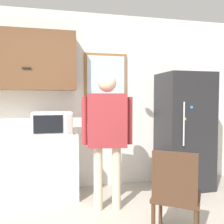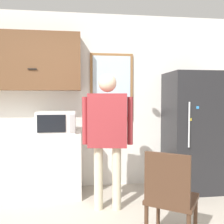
# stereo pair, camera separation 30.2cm
# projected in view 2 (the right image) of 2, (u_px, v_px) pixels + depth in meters

# --- Properties ---
(back_wall) EXTENTS (6.00, 0.06, 2.70)m
(back_wall) POSITION_uv_depth(u_px,v_px,m) (91.00, 101.00, 3.93)
(back_wall) COLOR white
(back_wall) RESTS_ON ground_plane
(counter) EXTENTS (2.05, 0.59, 0.91)m
(counter) POSITION_uv_depth(u_px,v_px,m) (8.00, 165.00, 3.51)
(counter) COLOR silver
(counter) RESTS_ON ground_plane
(upper_cabinets) EXTENTS (2.05, 0.34, 0.83)m
(upper_cabinets) POSITION_uv_depth(u_px,v_px,m) (8.00, 61.00, 3.56)
(upper_cabinets) COLOR brown
(microwave) EXTENTS (0.53, 0.38, 0.30)m
(microwave) POSITION_uv_depth(u_px,v_px,m) (56.00, 122.00, 3.47)
(microwave) COLOR white
(microwave) RESTS_ON counter
(person) EXTENTS (0.62, 0.29, 1.69)m
(person) POSITION_uv_depth(u_px,v_px,m) (107.00, 127.00, 3.07)
(person) COLOR beige
(person) RESTS_ON ground_plane
(refrigerator) EXTENTS (0.73, 0.71, 1.78)m
(refrigerator) POSITION_uv_depth(u_px,v_px,m) (191.00, 131.00, 3.78)
(refrigerator) COLOR #232326
(refrigerator) RESTS_ON ground_plane
(chair) EXTENTS (0.62, 0.62, 0.90)m
(chair) POSITION_uv_depth(u_px,v_px,m) (170.00, 194.00, 2.34)
(chair) COLOR #472D1E
(chair) RESTS_ON ground_plane
(window) EXTENTS (0.67, 0.05, 1.04)m
(window) POSITION_uv_depth(u_px,v_px,m) (112.00, 87.00, 3.92)
(window) COLOR olive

